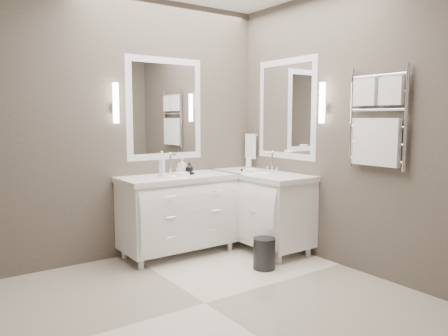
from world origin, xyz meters
TOP-DOWN VIEW (x-y plane):
  - floor at (0.00, 0.00)m, footprint 3.20×3.00m
  - wall_back at (0.00, 1.50)m, footprint 3.20×0.01m
  - wall_front at (0.00, -1.50)m, footprint 3.20×0.01m
  - wall_right at (1.60, 0.00)m, footprint 0.01×3.00m
  - vanity_back at (0.45, 1.23)m, footprint 1.24×0.59m
  - vanity_right at (1.33, 0.90)m, footprint 0.59×1.24m
  - mirror_back at (0.45, 1.49)m, footprint 0.90×0.02m
  - mirror_right at (1.59, 0.80)m, footprint 0.02×0.90m
  - sconce_back at (-0.13, 1.43)m, footprint 0.06×0.06m
  - sconce_right at (1.53, 0.22)m, footprint 0.06×0.06m
  - towel_bar_corner at (1.54, 1.36)m, footprint 0.03×0.22m
  - towel_ladder at (1.55, -0.40)m, footprint 0.06×0.58m
  - waste_bin at (0.90, 0.34)m, footprint 0.26×0.26m
  - amenity_tray_back at (0.56, 1.25)m, footprint 0.16×0.13m
  - amenity_tray_right at (1.30, 1.10)m, footprint 0.13×0.16m
  - water_bottle at (0.24, 1.18)m, footprint 0.08×0.08m
  - soap_bottle_a at (0.53, 1.27)m, footprint 0.08×0.08m
  - soap_bottle_b at (0.59, 1.22)m, footprint 0.10×0.10m
  - soap_bottle_c at (1.30, 1.10)m, footprint 0.08×0.09m

SIDE VIEW (x-z plane):
  - floor at x=0.00m, z-range -0.01..0.00m
  - waste_bin at x=0.90m, z-range 0.00..0.30m
  - vanity_back at x=0.45m, z-range 0.00..0.97m
  - vanity_right at x=1.33m, z-range 0.00..0.97m
  - amenity_tray_right at x=1.30m, z-range 0.85..0.87m
  - amenity_tray_back at x=0.56m, z-range 0.85..0.87m
  - soap_bottle_b at x=0.59m, z-range 0.87..0.98m
  - water_bottle at x=0.24m, z-range 0.85..1.03m
  - soap_bottle_a at x=0.53m, z-range 0.87..1.02m
  - soap_bottle_c at x=1.30m, z-range 0.87..1.05m
  - towel_bar_corner at x=1.54m, z-range 0.97..1.27m
  - wall_back at x=0.00m, z-range 0.00..2.70m
  - wall_front at x=0.00m, z-range 0.00..2.70m
  - wall_right at x=1.60m, z-range 0.00..2.70m
  - towel_ladder at x=1.55m, z-range 0.94..1.84m
  - mirror_back at x=0.45m, z-range 1.00..2.10m
  - mirror_right at x=1.59m, z-range 1.00..2.10m
  - sconce_back at x=-0.13m, z-range 1.39..1.79m
  - sconce_right at x=1.53m, z-range 1.39..1.79m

